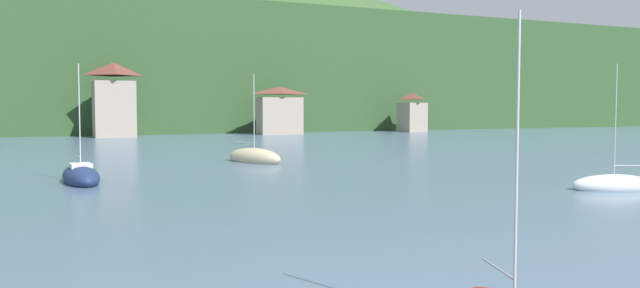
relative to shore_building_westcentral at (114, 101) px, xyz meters
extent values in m
cube|color=#2D4C28|center=(0.00, 36.13, 5.67)|extent=(352.00, 61.52, 21.46)
ellipsoid|color=#38562D|center=(-2.59, 51.51, 2.45)|extent=(246.40, 43.06, 59.65)
cube|color=gray|center=(0.00, 0.00, -1.16)|extent=(5.42, 5.26, 7.80)
pyramid|color=brown|center=(0.00, 0.00, 4.45)|extent=(5.69, 5.52, 1.84)
cube|color=gray|center=(24.30, -0.98, -2.21)|extent=(6.63, 3.29, 5.69)
pyramid|color=brown|center=(24.30, -0.98, 1.70)|extent=(6.96, 3.45, 1.15)
cube|color=gray|center=(48.59, -0.50, -2.59)|extent=(3.59, 4.26, 4.94)
pyramid|color=brown|center=(48.59, -0.50, 1.05)|extent=(3.77, 4.47, 1.26)
cylinder|color=#B7B7BC|center=(-2.16, -83.20, -1.93)|extent=(0.05, 0.05, 5.38)
cylinder|color=#ADADB2|center=(-1.91, -82.47, -3.97)|extent=(0.54, 1.48, 0.05)
ellipsoid|color=navy|center=(-7.69, -55.10, -4.75)|extent=(2.23, 5.64, 1.36)
cylinder|color=#B7B7BC|center=(-7.69, -55.10, -1.45)|extent=(0.07, 0.07, 5.85)
cylinder|color=#ADADB2|center=(-7.77, -54.10, -3.68)|extent=(0.21, 2.00, 0.06)
cube|color=silver|center=(-7.69, -55.10, -4.17)|extent=(1.19, 1.47, 0.41)
ellipsoid|color=white|center=(16.50, -69.31, -4.81)|extent=(4.38, 2.88, 1.09)
cylinder|color=#B7B7BC|center=(16.50, -69.31, -1.63)|extent=(0.05, 0.05, 5.76)
cylinder|color=#ADADB2|center=(17.15, -69.59, -3.82)|extent=(1.32, 0.61, 0.05)
ellipsoid|color=#CCBC8E|center=(5.09, -46.66, -4.72)|extent=(3.79, 5.73, 1.50)
cylinder|color=#B7B7BC|center=(5.09, -46.66, -1.36)|extent=(0.07, 0.07, 5.89)
cylinder|color=#ADADB2|center=(4.69, -45.72, -3.60)|extent=(0.86, 1.90, 0.06)
camera|label=1|loc=(-9.80, -91.75, -0.92)|focal=35.24mm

